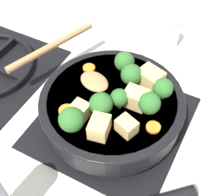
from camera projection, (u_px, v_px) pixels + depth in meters
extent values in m
plane|color=silver|center=(112.00, 122.00, 0.69)|extent=(2.40, 2.40, 0.00)
cube|color=black|center=(112.00, 121.00, 0.69)|extent=(0.31, 0.31, 0.01)
torus|color=black|center=(112.00, 117.00, 0.68)|extent=(0.24, 0.24, 0.01)
cube|color=black|center=(112.00, 117.00, 0.68)|extent=(0.01, 0.23, 0.01)
cube|color=black|center=(112.00, 117.00, 0.68)|extent=(0.23, 0.01, 0.01)
cylinder|color=black|center=(112.00, 107.00, 0.65)|extent=(0.29, 0.29, 0.06)
cylinder|color=brown|center=(112.00, 106.00, 0.65)|extent=(0.26, 0.26, 0.05)
torus|color=black|center=(112.00, 99.00, 0.63)|extent=(0.30, 0.30, 0.01)
ellipsoid|color=#A87A4C|center=(94.00, 81.00, 0.65)|extent=(0.07, 0.08, 0.01)
cylinder|color=#A87A4C|center=(51.00, 46.00, 0.72)|extent=(0.23, 0.09, 0.02)
cube|color=#DBB770|center=(99.00, 127.00, 0.56)|extent=(0.05, 0.04, 0.03)
cube|color=#DBB770|center=(79.00, 112.00, 0.58)|extent=(0.04, 0.03, 0.03)
cube|color=#DBB770|center=(127.00, 126.00, 0.57)|extent=(0.04, 0.04, 0.03)
cube|color=#DBB770|center=(150.00, 79.00, 0.64)|extent=(0.05, 0.06, 0.04)
cube|color=#DBB770|center=(136.00, 98.00, 0.60)|extent=(0.04, 0.04, 0.04)
cylinder|color=#709956|center=(103.00, 112.00, 0.60)|extent=(0.01, 0.01, 0.01)
sphere|color=#2D6628|center=(103.00, 105.00, 0.58)|extent=(0.04, 0.04, 0.04)
cylinder|color=#709956|center=(119.00, 104.00, 0.61)|extent=(0.01, 0.01, 0.01)
sphere|color=#2D6628|center=(119.00, 98.00, 0.60)|extent=(0.04, 0.04, 0.04)
cylinder|color=#709956|center=(131.00, 82.00, 0.65)|extent=(0.01, 0.01, 0.01)
sphere|color=#2D6628|center=(132.00, 75.00, 0.63)|extent=(0.04, 0.04, 0.04)
cylinder|color=#709956|center=(124.00, 69.00, 0.67)|extent=(0.01, 0.01, 0.01)
sphere|color=#2D6628|center=(124.00, 62.00, 0.66)|extent=(0.04, 0.04, 0.04)
cylinder|color=#709956|center=(149.00, 110.00, 0.60)|extent=(0.01, 0.01, 0.01)
sphere|color=#2D6628|center=(150.00, 103.00, 0.58)|extent=(0.04, 0.04, 0.04)
cylinder|color=#709956|center=(73.00, 127.00, 0.57)|extent=(0.01, 0.01, 0.01)
sphere|color=#2D6628|center=(71.00, 119.00, 0.56)|extent=(0.05, 0.05, 0.05)
cylinder|color=#709956|center=(162.00, 95.00, 0.62)|extent=(0.01, 0.01, 0.01)
sphere|color=#2D6628|center=(163.00, 88.00, 0.61)|extent=(0.04, 0.04, 0.04)
cylinder|color=orange|center=(153.00, 127.00, 0.58)|extent=(0.03, 0.03, 0.01)
cylinder|color=orange|center=(67.00, 111.00, 0.60)|extent=(0.03, 0.03, 0.01)
cylinder|color=orange|center=(89.00, 68.00, 0.68)|extent=(0.03, 0.03, 0.01)
cylinder|color=white|center=(172.00, 36.00, 0.83)|extent=(0.04, 0.04, 0.07)
cylinder|color=#B7B7BC|center=(175.00, 22.00, 0.80)|extent=(0.03, 0.03, 0.01)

